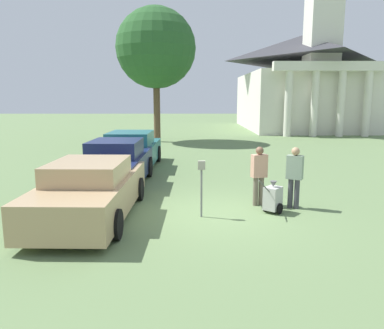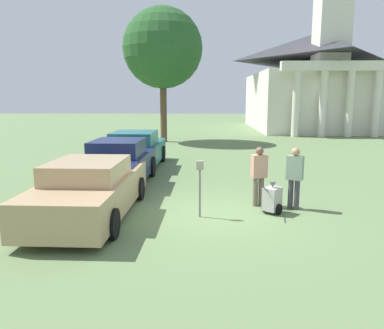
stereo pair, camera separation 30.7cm
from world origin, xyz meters
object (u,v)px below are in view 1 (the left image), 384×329
parked_car_navy (117,164)px  person_worker (259,172)px  person_supervisor (295,174)px  parking_meter (201,178)px  equipment_cart (273,198)px  parked_car_teal (132,151)px  parked_car_tan (91,190)px  church (302,74)px

parked_car_navy → person_worker: person_worker is taller
person_supervisor → parking_meter: bearing=45.5°
parked_car_navy → equipment_cart: size_ratio=4.69×
parked_car_teal → person_supervisor: size_ratio=3.14×
person_worker → equipment_cart: size_ratio=1.66×
parked_car_teal → person_supervisor: person_supervisor is taller
person_supervisor → equipment_cart: size_ratio=1.68×
parked_car_tan → person_supervisor: size_ratio=3.02×
parking_meter → church: 28.91m
parked_car_navy → parked_car_teal: (-0.00, 3.21, -0.01)m
parked_car_navy → parking_meter: bearing=-49.6°
parked_car_teal → church: 24.34m
parked_car_tan → person_supervisor: (5.27, 0.70, 0.26)m
parked_car_tan → parking_meter: (2.75, -0.03, 0.31)m
person_worker → person_supervisor: person_supervisor is taller
parked_car_teal → equipment_cart: parked_car_teal is taller
parked_car_navy → parking_meter: parked_car_navy is taller
parked_car_teal → person_worker: bearing=-50.4°
parked_car_tan → parking_meter: bearing=0.8°
parked_car_teal → church: (12.99, 20.11, 4.41)m
parking_meter → church: church is taller
parking_meter → church: bearing=69.0°
parking_meter → equipment_cart: (1.87, 0.35, -0.61)m
parked_car_teal → person_supervisor: (5.28, -5.88, 0.22)m
parked_car_teal → parking_meter: 7.17m
equipment_cart → church: church is taller
parking_meter → person_worker: bearing=32.5°
parked_car_teal → equipment_cart: bearing=-52.1°
parked_car_tan → person_worker: size_ratio=3.06×
parked_car_navy → person_supervisor: person_supervisor is taller
person_worker → church: bearing=-125.2°
person_worker → equipment_cart: person_worker is taller
parked_car_teal → person_worker: person_worker is taller
parked_car_tan → church: size_ratio=0.21×
parked_car_teal → person_supervisor: bearing=-46.6°
parked_car_tan → church: bearing=65.5°
equipment_cart → person_supervisor: bearing=70.2°
parked_car_teal → church: size_ratio=0.22×
parking_meter → person_supervisor: size_ratio=0.86×
person_worker → church: (8.61, 25.69, 4.21)m
parking_meter → equipment_cart: bearing=10.6°
person_worker → person_supervisor: (0.90, -0.30, 0.01)m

